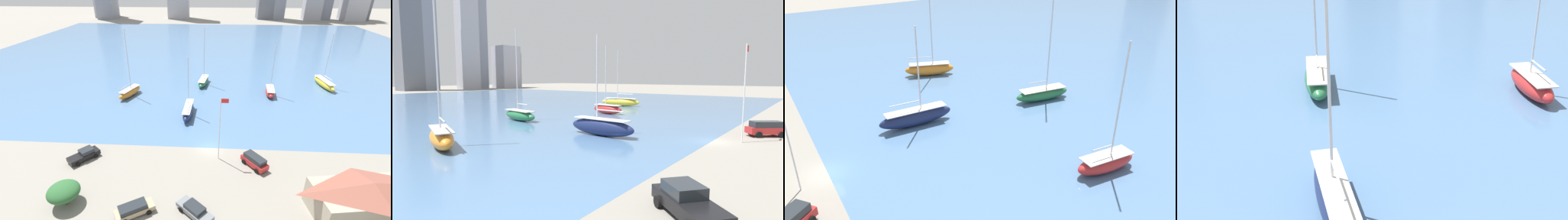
{
  "view_description": "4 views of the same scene",
  "coord_description": "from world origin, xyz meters",
  "views": [
    {
      "loc": [
        -0.13,
        -38.48,
        26.98
      ],
      "look_at": [
        -3.2,
        10.46,
        2.21
      ],
      "focal_mm": 24.0,
      "sensor_mm": 36.0,
      "label": 1
    },
    {
      "loc": [
        -36.35,
        -9.58,
        7.42
      ],
      "look_at": [
        -5.09,
        14.24,
        3.18
      ],
      "focal_mm": 28.0,
      "sensor_mm": 36.0,
      "label": 2
    },
    {
      "loc": [
        36.11,
        -4.37,
        23.05
      ],
      "look_at": [
        5.29,
        15.42,
        5.41
      ],
      "focal_mm": 35.0,
      "sensor_mm": 36.0,
      "label": 3
    },
    {
      "loc": [
        -10.03,
        -13.01,
        18.8
      ],
      "look_at": [
        -1.5,
        16.27,
        4.45
      ],
      "focal_mm": 50.0,
      "sensor_mm": 36.0,
      "label": 4
    }
  ],
  "objects": [
    {
      "name": "sailboat_green",
      "position": [
        -2.22,
        31.11,
        1.02
      ],
      "size": [
        3.6,
        8.77,
        15.61
      ],
      "rotation": [
        0.0,
        0.0,
        -0.16
      ],
      "color": "#236B3D",
      "rests_on": "harbor_water"
    },
    {
      "name": "parked_suv_red",
      "position": [
        7.19,
        -4.56,
        1.06
      ],
      "size": [
        4.2,
        4.71,
        1.94
      ],
      "rotation": [
        0.0,
        0.0,
        0.65
      ],
      "color": "#B22323",
      "rests_on": "ground_plane"
    },
    {
      "name": "sailboat_red",
      "position": [
        15.17,
        24.62,
        1.04
      ],
      "size": [
        3.08,
        7.32,
        13.82
      ],
      "rotation": [
        0.0,
        0.0,
        -0.12
      ],
      "color": "#B72828",
      "rests_on": "harbor_water"
    },
    {
      "name": "parked_pickup_black",
      "position": [
        -20.76,
        -4.37,
        0.84
      ],
      "size": [
        4.7,
        5.08,
        1.71
      ],
      "rotation": [
        0.0,
        0.0,
        -0.7
      ],
      "color": "black",
      "rests_on": "ground_plane"
    },
    {
      "name": "sailboat_orange",
      "position": [
        -20.65,
        21.75,
        1.17
      ],
      "size": [
        4.91,
        8.48,
        16.64
      ],
      "rotation": [
        0.0,
        0.0,
        -0.36
      ],
      "color": "orange",
      "rests_on": "harbor_water"
    },
    {
      "name": "sailboat_yellow",
      "position": [
        31.16,
        31.33,
        1.11
      ],
      "size": [
        3.45,
        10.62,
        14.35
      ],
      "rotation": [
        0.0,
        0.0,
        0.13
      ],
      "color": "yellow",
      "rests_on": "harbor_water"
    },
    {
      "name": "harbor_water",
      "position": [
        0.0,
        70.0,
        0.0
      ],
      "size": [
        180.0,
        140.0,
        0.0
      ],
      "color": "#4C7099",
      "rests_on": "ground_plane"
    },
    {
      "name": "ground_plane",
      "position": [
        0.0,
        0.0,
        0.0
      ],
      "size": [
        500.0,
        500.0,
        0.0
      ],
      "primitive_type": "plane",
      "color": "gray"
    },
    {
      "name": "sailboat_navy",
      "position": [
        -4.89,
        12.22,
        1.18
      ],
      "size": [
        2.42,
        9.75,
        12.74
      ],
      "rotation": [
        0.0,
        0.0,
        -0.05
      ],
      "color": "#19234C",
      "rests_on": "harbor_water"
    },
    {
      "name": "flag_pole",
      "position": [
        1.54,
        -2.86,
        6.05
      ],
      "size": [
        1.24,
        0.14,
        11.13
      ],
      "color": "silver",
      "rests_on": "ground_plane"
    }
  ]
}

